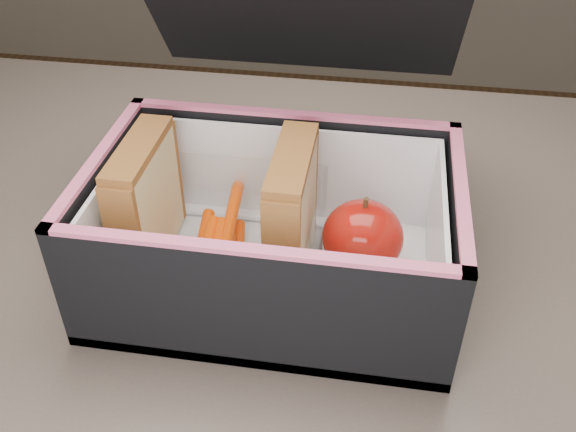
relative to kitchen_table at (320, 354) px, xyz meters
name	(u,v)px	position (x,y,z in m)	size (l,w,h in m)	color
kitchen_table	(320,354)	(0.00, 0.00, 0.00)	(1.20, 0.80, 0.75)	brown
lunch_bag	(275,220)	(-0.04, 0.01, 0.15)	(0.29, 0.31, 0.26)	black
plastic_tub	(220,229)	(-0.09, 0.00, 0.14)	(0.17, 0.12, 0.07)	white
sandwich_left	(146,201)	(-0.15, 0.00, 0.16)	(0.03, 0.10, 0.11)	#DBC083
sandwich_right	(292,214)	(-0.03, 0.00, 0.16)	(0.03, 0.10, 0.11)	#DBC083
carrot_sticks	(215,253)	(-0.09, -0.01, 0.12)	(0.05, 0.15, 0.03)	#DC3500
paper_napkin	(366,264)	(0.03, 0.01, 0.11)	(0.07, 0.08, 0.01)	white
red_apple	(363,237)	(0.03, 0.01, 0.14)	(0.07, 0.07, 0.07)	maroon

